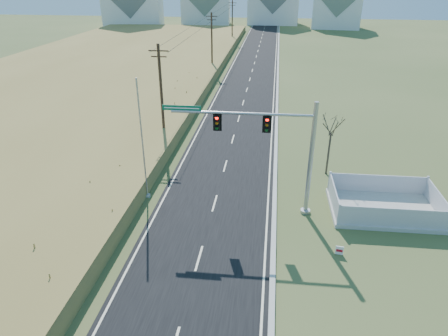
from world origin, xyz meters
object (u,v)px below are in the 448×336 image
open_sign (339,250)px  fence_enclosure (383,208)px  flagpole (143,153)px  traffic_signal_mast (281,147)px  bare_tree (332,125)px

open_sign → fence_enclosure: bearing=63.2°
fence_enclosure → flagpole: (-16.40, -0.07, 3.13)m
traffic_signal_mast → open_sign: (3.57, -4.25, -4.38)m
traffic_signal_mast → fence_enclosure: (7.12, 0.84, -4.38)m
fence_enclosure → open_sign: fence_enclosure is taller
bare_tree → flagpole: bearing=-157.9°
traffic_signal_mast → fence_enclosure: 8.40m
traffic_signal_mast → open_sign: size_ratio=17.37×
fence_enclosure → open_sign: 6.21m
traffic_signal_mast → flagpole: (-9.28, 0.77, -1.25)m
flagpole → bare_tree: bearing=22.1°
fence_enclosure → traffic_signal_mast: bearing=-174.4°
traffic_signal_mast → bare_tree: traffic_signal_mast is taller
flagpole → bare_tree: flagpole is taller
open_sign → traffic_signal_mast: bearing=138.2°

